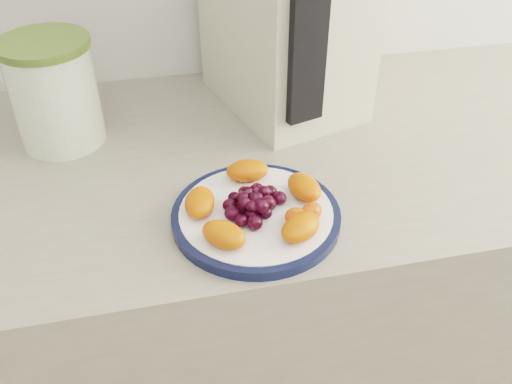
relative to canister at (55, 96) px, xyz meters
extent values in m
cube|color=gray|center=(0.19, -0.10, -0.53)|extent=(3.50, 0.60, 0.90)
cube|color=brown|center=(0.19, -0.10, -0.56)|extent=(3.48, 0.58, 0.84)
cylinder|color=#0E1636|center=(0.27, -0.27, -0.07)|extent=(0.23, 0.23, 0.01)
cylinder|color=white|center=(0.27, -0.27, -0.07)|extent=(0.21, 0.21, 0.02)
cylinder|color=#426812|center=(0.00, 0.00, 0.00)|extent=(0.15, 0.15, 0.16)
cylinder|color=#53682B|center=(0.00, 0.00, 0.09)|extent=(0.16, 0.16, 0.01)
cube|color=beige|center=(0.39, 0.05, 0.09)|extent=(0.27, 0.32, 0.35)
cube|color=black|center=(0.38, -0.10, 0.10)|extent=(0.06, 0.04, 0.26)
ellipsoid|color=#D8460E|center=(0.34, -0.25, -0.05)|extent=(0.05, 0.07, 0.03)
ellipsoid|color=#D8460E|center=(0.27, -0.20, -0.05)|extent=(0.06, 0.04, 0.03)
ellipsoid|color=#D8460E|center=(0.19, -0.26, -0.05)|extent=(0.05, 0.07, 0.03)
ellipsoid|color=#D8460E|center=(0.21, -0.33, -0.05)|extent=(0.07, 0.07, 0.03)
ellipsoid|color=#D8460E|center=(0.31, -0.34, -0.05)|extent=(0.07, 0.07, 0.03)
ellipsoid|color=black|center=(0.27, -0.27, -0.05)|extent=(0.02, 0.02, 0.02)
ellipsoid|color=black|center=(0.29, -0.27, -0.06)|extent=(0.02, 0.02, 0.02)
ellipsoid|color=black|center=(0.28, -0.26, -0.06)|extent=(0.02, 0.02, 0.02)
ellipsoid|color=black|center=(0.26, -0.26, -0.06)|extent=(0.02, 0.02, 0.02)
ellipsoid|color=black|center=(0.25, -0.27, -0.06)|extent=(0.02, 0.02, 0.02)
ellipsoid|color=black|center=(0.26, -0.29, -0.06)|extent=(0.02, 0.02, 0.02)
ellipsoid|color=black|center=(0.28, -0.29, -0.06)|extent=(0.02, 0.02, 0.02)
ellipsoid|color=black|center=(0.30, -0.26, -0.05)|extent=(0.02, 0.02, 0.02)
ellipsoid|color=black|center=(0.29, -0.25, -0.05)|extent=(0.02, 0.02, 0.02)
ellipsoid|color=black|center=(0.28, -0.24, -0.05)|extent=(0.02, 0.02, 0.02)
ellipsoid|color=black|center=(0.26, -0.24, -0.06)|extent=(0.02, 0.02, 0.02)
ellipsoid|color=black|center=(0.24, -0.25, -0.06)|extent=(0.02, 0.02, 0.02)
ellipsoid|color=black|center=(0.23, -0.26, -0.06)|extent=(0.02, 0.02, 0.02)
ellipsoid|color=black|center=(0.23, -0.28, -0.05)|extent=(0.02, 0.02, 0.02)
ellipsoid|color=black|center=(0.24, -0.30, -0.06)|extent=(0.02, 0.02, 0.02)
ellipsoid|color=black|center=(0.26, -0.31, -0.05)|extent=(0.02, 0.02, 0.02)
ellipsoid|color=black|center=(0.27, -0.27, -0.04)|extent=(0.02, 0.02, 0.02)
ellipsoid|color=black|center=(0.28, -0.26, -0.04)|extent=(0.02, 0.02, 0.02)
ellipsoid|color=black|center=(0.27, -0.26, -0.04)|extent=(0.02, 0.02, 0.02)
ellipsoid|color=black|center=(0.26, -0.26, -0.04)|extent=(0.02, 0.02, 0.02)
ellipsoid|color=black|center=(0.25, -0.27, -0.04)|extent=(0.02, 0.02, 0.02)
ellipsoid|color=black|center=(0.25, -0.28, -0.04)|extent=(0.02, 0.02, 0.02)
ellipsoid|color=black|center=(0.26, -0.29, -0.04)|extent=(0.02, 0.02, 0.02)
ellipsoid|color=black|center=(0.27, -0.29, -0.04)|extent=(0.02, 0.02, 0.02)
ellipsoid|color=black|center=(0.28, -0.29, -0.04)|extent=(0.02, 0.02, 0.02)
ellipsoid|color=#F04818|center=(0.31, -0.31, -0.05)|extent=(0.03, 0.03, 0.02)
ellipsoid|color=#F04818|center=(0.34, -0.30, -0.05)|extent=(0.04, 0.03, 0.02)
ellipsoid|color=#F04818|center=(0.32, -0.33, -0.05)|extent=(0.04, 0.04, 0.02)
camera|label=1|loc=(0.14, -0.86, 0.43)|focal=40.00mm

